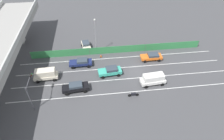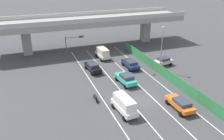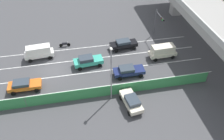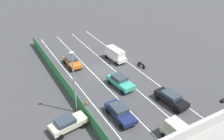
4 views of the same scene
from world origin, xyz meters
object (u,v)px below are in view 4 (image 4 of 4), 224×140
(car_sedan_navy, at_px, (120,112))
(traffic_cone, at_px, (86,102))
(car_taxi_teal, at_px, (120,81))
(car_van_cream, at_px, (181,135))
(car_sedan_black, at_px, (171,98))
(car_van_white, at_px, (115,54))
(parked_sedan_cream, at_px, (68,123))
(car_taxi_orange, at_px, (72,61))
(street_lamp, at_px, (74,78))
(motorcycle, at_px, (141,64))

(car_sedan_navy, relative_size, traffic_cone, 6.84)
(car_taxi_teal, bearing_deg, car_van_cream, 89.16)
(car_sedan_navy, distance_m, car_van_cream, 7.42)
(car_sedan_black, bearing_deg, car_van_white, -89.85)
(car_sedan_navy, distance_m, parked_sedan_cream, 6.22)
(car_taxi_teal, xyz_separation_m, car_taxi_orange, (3.69, -9.41, -0.07))
(parked_sedan_cream, relative_size, street_lamp, 0.54)
(car_taxi_teal, relative_size, motorcycle, 2.41)
(car_taxi_orange, xyz_separation_m, street_lamp, (3.98, 11.67, 4.07))
(car_van_cream, xyz_separation_m, motorcycle, (-6.33, -15.71, -0.80))
(car_taxi_orange, height_order, motorcycle, car_taxi_orange)
(car_sedan_navy, bearing_deg, car_van_white, -117.91)
(car_taxi_teal, bearing_deg, motorcycle, -151.15)
(car_van_cream, xyz_separation_m, traffic_cone, (5.79, -10.96, -0.94))
(car_sedan_black, height_order, parked_sedan_cream, car_sedan_black)
(car_sedan_navy, distance_m, car_taxi_teal, 6.69)
(car_van_cream, bearing_deg, car_taxi_orange, -80.83)
(street_lamp, bearing_deg, car_van_cream, 126.63)
(parked_sedan_cream, distance_m, traffic_cone, 4.87)
(car_sedan_black, relative_size, traffic_cone, 7.05)
(parked_sedan_cream, bearing_deg, car_sedan_black, 171.01)
(street_lamp, bearing_deg, car_taxi_orange, -108.81)
(car_sedan_navy, height_order, traffic_cone, car_sedan_navy)
(car_taxi_orange, height_order, street_lamp, street_lamp)
(car_taxi_teal, relative_size, street_lamp, 0.57)
(car_taxi_teal, height_order, street_lamp, street_lamp)
(car_van_cream, height_order, parked_sedan_cream, car_van_cream)
(car_taxi_orange, bearing_deg, car_sedan_black, 114.35)
(car_sedan_navy, distance_m, street_lamp, 6.76)
(car_van_cream, bearing_deg, car_van_white, -100.57)
(car_sedan_black, distance_m, parked_sedan_cream, 13.34)
(car_van_white, xyz_separation_m, traffic_cone, (9.51, 8.94, -0.95))
(car_taxi_orange, xyz_separation_m, car_van_cream, (-3.51, 21.74, 0.39))
(car_taxi_teal, height_order, car_taxi_orange, car_taxi_teal)
(car_van_white, bearing_deg, car_taxi_orange, -14.23)
(car_sedan_navy, xyz_separation_m, parked_sedan_cream, (6.11, -1.15, 0.04))
(car_sedan_navy, height_order, car_sedan_black, car_sedan_black)
(parked_sedan_cream, bearing_deg, motorcycle, -153.25)
(car_van_white, relative_size, street_lamp, 0.57)
(motorcycle, height_order, parked_sedan_cream, parked_sedan_cream)
(car_sedan_navy, bearing_deg, car_taxi_orange, -89.27)
(car_taxi_teal, height_order, car_van_white, car_van_white)
(car_sedan_black, height_order, car_van_cream, car_van_cream)
(car_van_white, bearing_deg, parked_sedan_cream, 42.71)
(motorcycle, bearing_deg, car_taxi_orange, -31.49)
(car_van_white, relative_size, car_taxi_orange, 1.05)
(car_taxi_orange, distance_m, car_van_cream, 22.02)
(car_sedan_black, relative_size, car_van_cream, 1.06)
(car_taxi_orange, xyz_separation_m, parked_sedan_cream, (5.92, 13.96, 0.04))
(parked_sedan_cream, bearing_deg, traffic_cone, -138.76)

